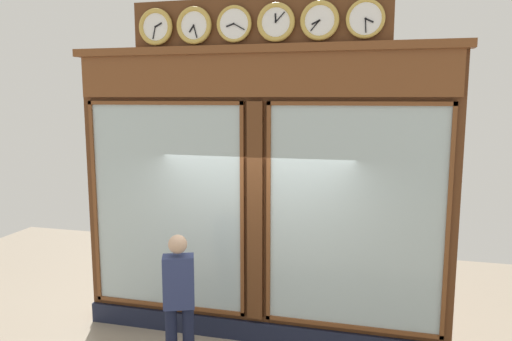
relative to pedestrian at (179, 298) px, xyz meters
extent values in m
cube|color=#5B3319|center=(-0.68, -1.10, 0.96)|extent=(4.92, 0.30, 3.79)
cube|color=#191E33|center=(-0.68, -0.93, -0.79)|extent=(4.92, 0.08, 0.28)
cube|color=brown|center=(-0.68, -0.91, 2.59)|extent=(4.82, 0.08, 0.54)
cube|color=brown|center=(-0.68, -0.93, 2.91)|extent=(5.01, 0.20, 0.10)
cube|color=silver|center=(-1.94, -0.94, 0.85)|extent=(2.11, 0.02, 2.75)
cube|color=brown|center=(-1.94, -0.92, 2.25)|extent=(2.21, 0.04, 0.05)
cube|color=brown|center=(-1.94, -0.92, -0.56)|extent=(2.21, 0.04, 0.05)
cube|color=brown|center=(-3.02, -0.92, 0.85)|extent=(0.05, 0.04, 2.85)
cube|color=brown|center=(-0.86, -0.92, 0.85)|extent=(0.05, 0.04, 2.85)
cube|color=silver|center=(0.57, -0.94, 0.85)|extent=(2.11, 0.02, 2.75)
cube|color=brown|center=(0.57, -0.92, 2.25)|extent=(2.21, 0.04, 0.05)
cube|color=brown|center=(0.57, -0.92, -0.56)|extent=(2.21, 0.04, 0.05)
cube|color=brown|center=(1.65, -0.92, 0.85)|extent=(0.05, 0.04, 2.85)
cube|color=brown|center=(-0.51, -0.92, 0.85)|extent=(0.05, 0.04, 2.85)
cube|color=#5B3319|center=(-0.68, -0.92, 0.85)|extent=(0.20, 0.10, 2.85)
cube|color=#5B3319|center=(-0.68, -0.97, 3.21)|extent=(3.26, 0.06, 0.64)
cylinder|color=white|center=(-1.99, -0.89, 3.21)|extent=(0.37, 0.02, 0.37)
torus|color=gold|center=(-1.99, -0.89, 3.21)|extent=(0.45, 0.04, 0.45)
cube|color=black|center=(-2.04, -0.88, 3.19)|extent=(0.10, 0.01, 0.06)
cube|color=black|center=(-2.00, -0.88, 3.13)|extent=(0.02, 0.01, 0.16)
sphere|color=black|center=(-1.99, -0.87, 3.21)|extent=(0.02, 0.02, 0.02)
cylinder|color=white|center=(-1.47, -0.89, 3.21)|extent=(0.37, 0.02, 0.37)
torus|color=gold|center=(-1.47, -0.89, 3.21)|extent=(0.46, 0.06, 0.46)
cube|color=black|center=(-1.42, -0.88, 3.19)|extent=(0.10, 0.01, 0.06)
cube|color=black|center=(-1.42, -0.88, 3.15)|extent=(0.11, 0.01, 0.13)
sphere|color=black|center=(-1.47, -0.87, 3.21)|extent=(0.02, 0.02, 0.02)
cylinder|color=white|center=(-0.94, -0.89, 3.21)|extent=(0.37, 0.02, 0.37)
torus|color=gold|center=(-0.94, -0.89, 3.21)|extent=(0.47, 0.06, 0.47)
cube|color=black|center=(-0.94, -0.88, 3.26)|extent=(0.02, 0.01, 0.10)
cube|color=black|center=(-1.00, -0.88, 3.27)|extent=(0.12, 0.01, 0.12)
sphere|color=black|center=(-0.94, -0.87, 3.21)|extent=(0.02, 0.02, 0.02)
cylinder|color=white|center=(-0.42, -0.89, 3.21)|extent=(0.37, 0.02, 0.37)
torus|color=gold|center=(-0.42, -0.89, 3.21)|extent=(0.45, 0.04, 0.45)
cube|color=black|center=(-0.37, -0.88, 3.20)|extent=(0.10, 0.01, 0.05)
cube|color=black|center=(-0.49, -0.88, 3.17)|extent=(0.14, 0.01, 0.09)
sphere|color=black|center=(-0.42, -0.87, 3.21)|extent=(0.02, 0.02, 0.02)
cylinder|color=white|center=(0.10, -0.89, 3.21)|extent=(0.37, 0.02, 0.37)
torus|color=gold|center=(0.10, -0.89, 3.21)|extent=(0.47, 0.06, 0.47)
cube|color=black|center=(0.13, -0.88, 3.17)|extent=(0.07, 0.01, 0.09)
cube|color=black|center=(0.08, -0.88, 3.13)|extent=(0.05, 0.01, 0.16)
sphere|color=black|center=(0.10, -0.87, 3.21)|extent=(0.02, 0.02, 0.02)
cylinder|color=white|center=(0.63, -0.89, 3.21)|extent=(0.37, 0.02, 0.37)
torus|color=gold|center=(0.63, -0.89, 3.21)|extent=(0.47, 0.06, 0.47)
cube|color=black|center=(0.58, -0.88, 3.23)|extent=(0.10, 0.01, 0.06)
cube|color=black|center=(0.65, -0.88, 3.13)|extent=(0.05, 0.01, 0.16)
sphere|color=black|center=(0.63, -0.87, 3.21)|extent=(0.02, 0.02, 0.02)
cylinder|color=#191E38|center=(0.09, 0.04, -0.52)|extent=(0.14, 0.14, 0.82)
cylinder|color=#191E38|center=(-0.09, -0.04, -0.52)|extent=(0.14, 0.14, 0.82)
cube|color=navy|center=(0.00, 0.00, 0.20)|extent=(0.42, 0.34, 0.62)
sphere|color=tan|center=(0.00, 0.00, 0.65)|extent=(0.22, 0.22, 0.22)
camera|label=1|loc=(-2.24, 5.01, 2.32)|focal=34.22mm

